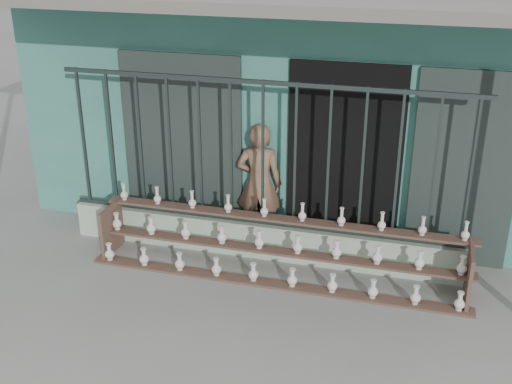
# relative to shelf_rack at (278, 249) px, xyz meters

# --- Properties ---
(ground) EXTENTS (60.00, 60.00, 0.00)m
(ground) POSITION_rel_shelf_rack_xyz_m (-0.30, -0.89, -0.36)
(ground) COLOR slate
(workshop_building) EXTENTS (7.40, 6.60, 3.21)m
(workshop_building) POSITION_rel_shelf_rack_xyz_m (-0.29, 3.34, 1.26)
(workshop_building) COLOR #346F64
(workshop_building) RESTS_ON ground
(parapet_wall) EXTENTS (5.00, 0.20, 0.45)m
(parapet_wall) POSITION_rel_shelf_rack_xyz_m (-0.30, 0.41, -0.13)
(parapet_wall) COLOR #9DB097
(parapet_wall) RESTS_ON ground
(security_fence) EXTENTS (5.00, 0.04, 1.80)m
(security_fence) POSITION_rel_shelf_rack_xyz_m (-0.30, 0.41, 0.99)
(security_fence) COLOR #283330
(security_fence) RESTS_ON parapet_wall
(shelf_rack) EXTENTS (4.50, 0.68, 0.85)m
(shelf_rack) POSITION_rel_shelf_rack_xyz_m (0.00, 0.00, 0.00)
(shelf_rack) COLOR brown
(shelf_rack) RESTS_ON ground
(elderly_woman) EXTENTS (0.63, 0.45, 1.61)m
(elderly_woman) POSITION_rel_shelf_rack_xyz_m (-0.44, 0.81, 0.45)
(elderly_woman) COLOR brown
(elderly_woman) RESTS_ON ground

